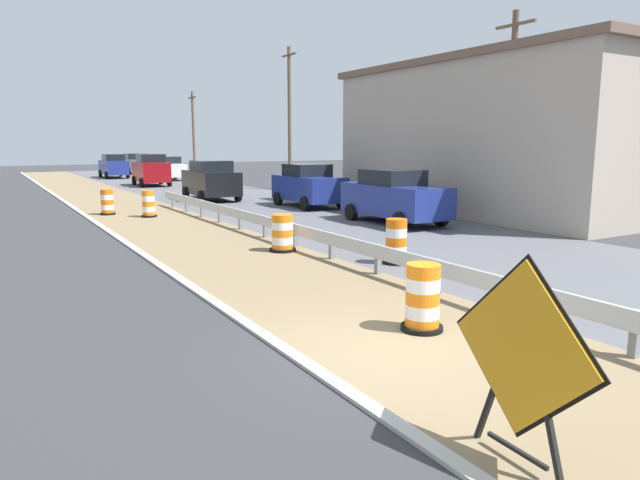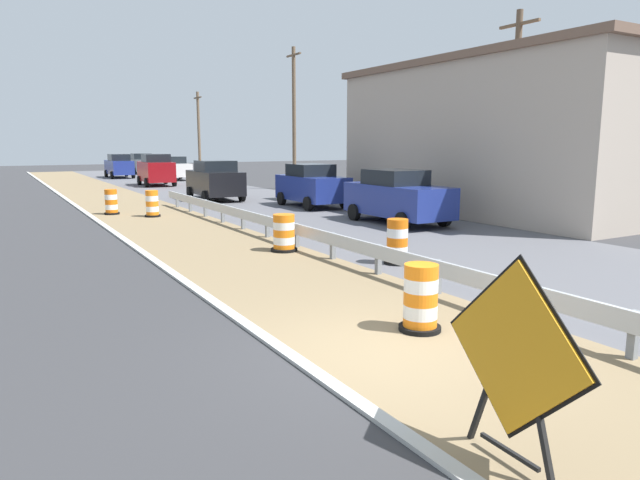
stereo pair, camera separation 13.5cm
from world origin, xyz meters
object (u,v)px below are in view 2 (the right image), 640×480
traffic_barrel_far (111,203)px  traffic_barrel_farther (152,205)px  car_lead_near_lane (215,180)px  car_distant_a (312,185)px  car_mid_far_lane (397,197)px  car_distant_c (174,168)px  utility_pole_near (514,115)px  utility_pole_mid (294,117)px  traffic_barrel_close (397,244)px  car_trailing_near_lane (142,164)px  car_trailing_far_lane (156,170)px  car_lead_far_lane (119,166)px  utility_pole_far (199,133)px  traffic_barrel_nearest (420,301)px  traffic_barrel_mid (284,235)px  warning_sign_diamond (514,356)px

traffic_barrel_far → traffic_barrel_farther: bearing=-52.1°
car_lead_near_lane → car_distant_a: 6.11m
car_mid_far_lane → car_distant_c: 29.72m
utility_pole_near → utility_pole_mid: size_ratio=0.87×
traffic_barrel_close → car_trailing_near_lane: bearing=84.5°
car_trailing_near_lane → car_trailing_far_lane: 17.15m
car_lead_far_lane → utility_pole_far: bearing=-112.4°
car_lead_far_lane → utility_pole_near: bearing=-168.1°
car_lead_near_lane → car_mid_far_lane: car_lead_near_lane is taller
traffic_barrel_nearest → traffic_barrel_far: (-1.43, 18.36, -0.01)m
traffic_barrel_far → traffic_barrel_farther: 2.12m
car_mid_far_lane → car_distant_c: size_ratio=1.03×
utility_pole_mid → traffic_barrel_mid: bearing=-118.4°
car_trailing_far_lane → car_lead_near_lane: bearing=-177.5°
car_trailing_near_lane → car_trailing_far_lane: bearing=-7.7°
utility_pole_near → traffic_barrel_close: bearing=-154.6°
car_distant_a → traffic_barrel_nearest: bearing=-23.0°
traffic_barrel_farther → traffic_barrel_far: bearing=127.9°
traffic_barrel_mid → traffic_barrel_farther: traffic_barrel_farther is taller
traffic_barrel_nearest → traffic_barrel_farther: 16.69m
traffic_barrel_nearest → car_trailing_far_lane: bearing=82.5°
car_lead_near_lane → car_trailing_far_lane: size_ratio=1.07×
car_trailing_near_lane → utility_pole_far: 9.57m
car_distant_c → utility_pole_far: size_ratio=0.61×
traffic_barrel_far → car_mid_far_lane: car_mid_far_lane is taller
warning_sign_diamond → utility_pole_far: bearing=-102.4°
warning_sign_diamond → car_distant_c: warning_sign_diamond is taller
utility_pole_near → car_lead_far_lane: bearing=101.3°
car_trailing_near_lane → car_distant_a: 34.29m
utility_pole_far → traffic_barrel_farther: bearing=-112.4°
warning_sign_diamond → traffic_barrel_far: (0.37, 21.79, -0.59)m
traffic_barrel_far → traffic_barrel_farther: traffic_barrel_farther is taller
utility_pole_far → utility_pole_mid: bearing=-86.7°
car_distant_a → car_distant_c: size_ratio=0.93×
traffic_barrel_mid → car_distant_a: 11.33m
traffic_barrel_close → utility_pole_mid: size_ratio=0.13×
car_mid_far_lane → utility_pole_near: (4.02, -1.79, 3.04)m
car_trailing_near_lane → car_distant_c: (0.07, -11.12, -0.04)m
traffic_barrel_nearest → car_lead_far_lane: car_lead_far_lane is taller
car_lead_near_lane → utility_pole_far: bearing=-14.1°
warning_sign_diamond → traffic_barrel_far: warning_sign_diamond is taller
car_trailing_near_lane → utility_pole_near: size_ratio=0.54×
car_trailing_near_lane → utility_pole_near: utility_pole_near is taller
traffic_barrel_mid → car_distant_c: car_distant_c is taller
warning_sign_diamond → traffic_barrel_mid: bearing=-103.0°
utility_pole_near → utility_pole_far: size_ratio=1.05×
car_mid_far_lane → car_distant_a: bearing=-179.4°
car_distant_a → utility_pole_mid: 10.89m
car_mid_far_lane → utility_pole_far: 32.52m
car_lead_near_lane → utility_pole_mid: (6.87, 4.06, 3.60)m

